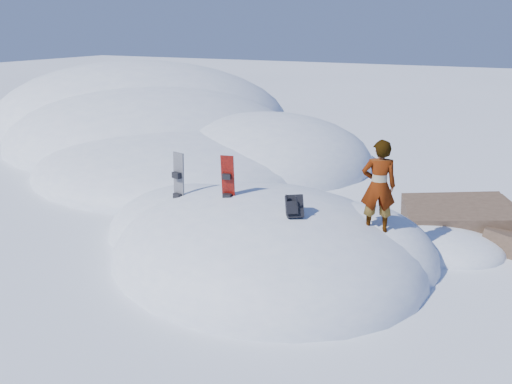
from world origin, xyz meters
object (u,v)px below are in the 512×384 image
at_px(person, 378,186).
at_px(snowboard_dark, 178,188).
at_px(snowboard_red, 228,188).
at_px(backpack, 294,207).

bearing_deg(person, snowboard_dark, -15.38).
bearing_deg(snowboard_dark, snowboard_red, 4.66).
bearing_deg(person, snowboard_red, -9.66).
bearing_deg(snowboard_red, backpack, -22.66).
bearing_deg(snowboard_red, person, -1.42).
xyz_separation_m(snowboard_red, backpack, (1.64, -0.33, -0.03)).
distance_m(snowboard_dark, person, 4.49).
bearing_deg(person, backpack, 12.02).
relative_size(snowboard_red, snowboard_dark, 0.89).
distance_m(snowboard_red, backpack, 1.67).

